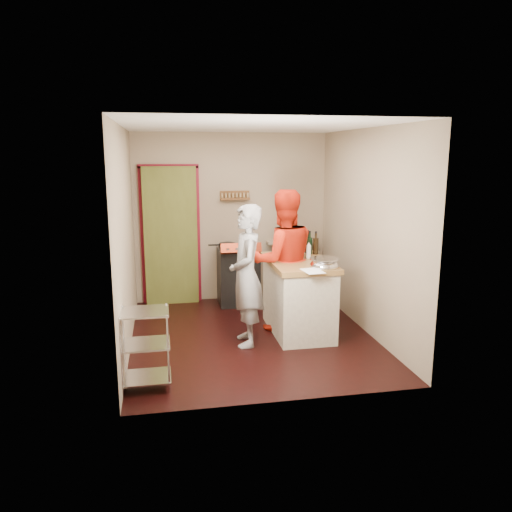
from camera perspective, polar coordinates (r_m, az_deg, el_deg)
The scene contains 10 objects.
floor at distance 6.45m, azimuth -0.51°, elevation -9.09°, with size 3.50×3.50×0.00m, color black.
back_wall at distance 7.82m, azimuth -7.48°, elevation 3.06°, with size 3.00×0.44×2.60m.
left_wall at distance 6.04m, azimuth -14.69°, elevation 1.87°, with size 0.04×3.50×2.60m, color gray.
right_wall at distance 6.55m, azimuth 12.52°, elevation 2.71°, with size 0.04×3.50×2.60m, color gray.
ceiling at distance 6.05m, azimuth -0.55°, elevation 14.72°, with size 3.00×3.50×0.02m, color white.
stove at distance 7.67m, azimuth -2.05°, elevation -2.21°, with size 0.60×0.63×1.00m.
wire_shelving at distance 5.09m, azimuth -12.55°, elevation -9.90°, with size 0.48×0.40×0.80m.
island at distance 6.48m, azimuth 4.88°, elevation -4.40°, with size 0.74×1.40×1.26m.
person_stripe at distance 5.95m, azimuth -1.10°, elevation -2.28°, with size 0.62×0.41×1.71m, color #BABABF.
person_red at distance 6.46m, azimuth 3.10°, elevation -0.56°, with size 0.90×0.70×1.84m, color red.
Camera 1 is at (-1.07, -5.94, 2.28)m, focal length 35.00 mm.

